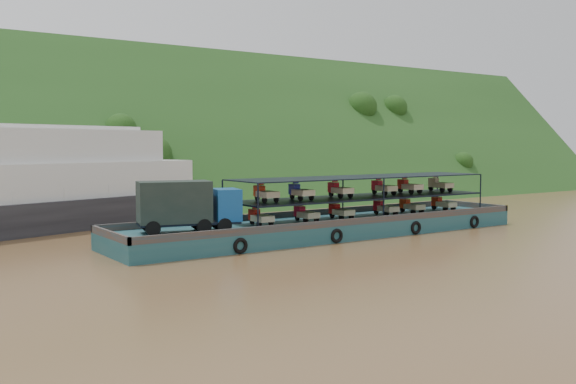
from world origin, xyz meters
TOP-DOWN VIEW (x-y plane):
  - ground at (0.00, 0.00)m, footprint 160.00×160.00m
  - hillside at (0.00, 36.00)m, footprint 140.00×39.60m
  - cargo_barge at (-2.13, -1.21)m, footprint 35.00×7.18m

SIDE VIEW (x-z plane):
  - ground at x=0.00m, z-range 0.00..0.00m
  - hillside at x=0.00m, z-range -19.80..19.80m
  - cargo_barge at x=-2.13m, z-range -1.17..3.49m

